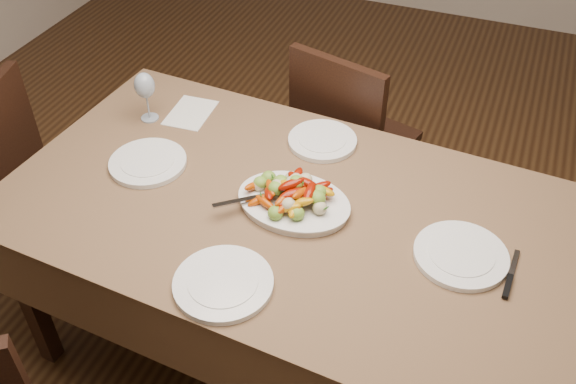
# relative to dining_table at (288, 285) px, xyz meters

# --- Properties ---
(floor) EXTENTS (6.00, 6.00, 0.00)m
(floor) POSITION_rel_dining_table_xyz_m (-0.11, 0.21, -0.38)
(floor) COLOR #362110
(floor) RESTS_ON ground
(dining_table) EXTENTS (1.91, 1.16, 0.76)m
(dining_table) POSITION_rel_dining_table_xyz_m (0.00, 0.00, 0.00)
(dining_table) COLOR brown
(dining_table) RESTS_ON ground
(chair_far) EXTENTS (0.52, 0.52, 0.95)m
(chair_far) POSITION_rel_dining_table_xyz_m (0.00, 0.80, 0.10)
(chair_far) COLOR black
(chair_far) RESTS_ON ground
(serving_platter) EXTENTS (0.37, 0.29, 0.02)m
(serving_platter) POSITION_rel_dining_table_xyz_m (0.02, 0.01, 0.39)
(serving_platter) COLOR white
(serving_platter) RESTS_ON dining_table
(roasted_vegetables) EXTENTS (0.30, 0.22, 0.09)m
(roasted_vegetables) POSITION_rel_dining_table_xyz_m (0.02, 0.01, 0.45)
(roasted_vegetables) COLOR #760F02
(roasted_vegetables) RESTS_ON serving_platter
(serving_spoon) EXTENTS (0.24, 0.24, 0.03)m
(serving_spoon) POSITION_rel_dining_table_xyz_m (-0.05, -0.03, 0.43)
(serving_spoon) COLOR #9EA0A8
(serving_spoon) RESTS_ON serving_platter
(plate_left) EXTENTS (0.26, 0.26, 0.02)m
(plate_left) POSITION_rel_dining_table_xyz_m (-0.52, 0.02, 0.39)
(plate_left) COLOR white
(plate_left) RESTS_ON dining_table
(plate_right) EXTENTS (0.27, 0.27, 0.02)m
(plate_right) POSITION_rel_dining_table_xyz_m (0.55, -0.02, 0.39)
(plate_right) COLOR white
(plate_right) RESTS_ON dining_table
(plate_far) EXTENTS (0.25, 0.25, 0.02)m
(plate_far) POSITION_rel_dining_table_xyz_m (-0.01, 0.36, 0.39)
(plate_far) COLOR white
(plate_far) RESTS_ON dining_table
(plate_near) EXTENTS (0.28, 0.28, 0.02)m
(plate_near) POSITION_rel_dining_table_xyz_m (-0.05, -0.37, 0.39)
(plate_near) COLOR white
(plate_near) RESTS_ON dining_table
(wine_glass) EXTENTS (0.08, 0.08, 0.20)m
(wine_glass) POSITION_rel_dining_table_xyz_m (-0.66, 0.27, 0.48)
(wine_glass) COLOR #8C99A5
(wine_glass) RESTS_ON dining_table
(menu_card) EXTENTS (0.16, 0.22, 0.00)m
(menu_card) POSITION_rel_dining_table_xyz_m (-0.54, 0.36, 0.38)
(menu_card) COLOR silver
(menu_card) RESTS_ON dining_table
(table_knife) EXTENTS (0.03, 0.20, 0.01)m
(table_knife) POSITION_rel_dining_table_xyz_m (0.69, -0.05, 0.38)
(table_knife) COLOR #9EA0A8
(table_knife) RESTS_ON dining_table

